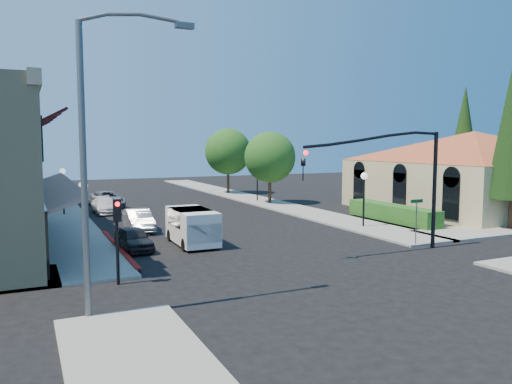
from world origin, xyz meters
name	(u,v)px	position (x,y,z in m)	size (l,w,h in m)	color
ground	(316,271)	(0.00, 0.00, 0.00)	(120.00, 120.00, 0.00)	black
sidewalk_left	(56,207)	(-8.75, 27.00, 0.06)	(3.50, 50.00, 0.12)	gray
sidewalk_right	(247,198)	(8.75, 27.00, 0.06)	(3.50, 50.00, 0.12)	gray
curb_red_strip	(118,249)	(-6.90, 8.00, 0.00)	(0.25, 10.00, 0.06)	maroon
mission_building	(473,164)	(21.99, 11.50, 3.75)	(30.12, 30.12, 6.40)	tan
hedge	(392,222)	(11.70, 9.00, 0.00)	(1.40, 8.00, 1.10)	#1E4F16
conifer_far	(464,134)	(28.00, 18.00, 6.36)	(3.20, 3.20, 11.00)	#362315
street_tree_a	(270,157)	(8.80, 22.00, 4.19)	(4.56, 4.56, 6.48)	#362315
street_tree_b	(228,152)	(8.80, 32.00, 4.54)	(4.94, 4.94, 7.02)	#362315
signal_mast_arm	(402,170)	(5.86, 1.50, 4.09)	(8.01, 0.39, 6.00)	black
secondary_signal	(117,225)	(-8.00, 1.41, 2.32)	(0.28, 0.42, 3.32)	black
cobra_streetlight	(95,148)	(-9.15, -2.00, 5.27)	(3.60, 0.25, 9.31)	#595B5E
street_name_sign	(416,214)	(7.50, 2.20, 1.70)	(0.80, 0.06, 2.50)	#595B5E
lamppost_left_near	(84,198)	(-8.50, 8.00, 2.74)	(0.44, 0.44, 3.57)	black
lamppost_left_far	(63,179)	(-8.50, 22.00, 2.74)	(0.44, 0.44, 3.57)	black
lamppost_right_near	(364,186)	(8.50, 8.00, 2.74)	(0.44, 0.44, 3.57)	black
lamppost_right_far	(257,172)	(8.50, 24.00, 2.74)	(0.44, 0.44, 3.57)	black
white_van	(192,224)	(-3.06, 7.58, 1.10)	(1.96, 4.31, 1.90)	silver
parked_car_a	(134,239)	(-6.20, 7.49, 0.60)	(1.41, 3.50, 1.19)	black
parked_car_b	(139,220)	(-4.80, 13.00, 0.67)	(1.43, 4.09, 1.35)	#A4A6A9
parked_car_c	(105,205)	(-5.50, 22.10, 0.60)	(1.69, 4.17, 1.21)	silver
parked_car_d	(107,199)	(-4.80, 26.00, 0.67)	(2.23, 4.83, 1.34)	gray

